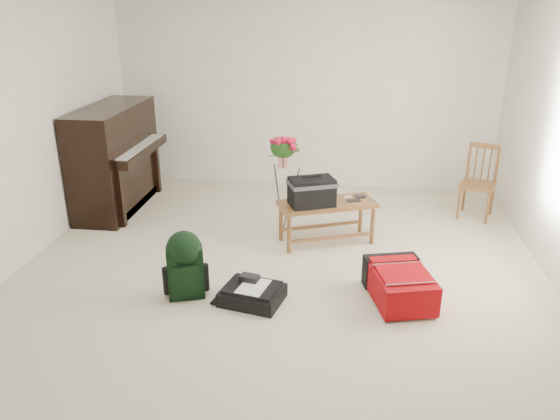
# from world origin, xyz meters

# --- Properties ---
(floor) EXTENTS (5.00, 5.50, 0.01)m
(floor) POSITION_xyz_m (0.00, 0.00, 0.00)
(floor) COLOR beige
(floor) RESTS_ON ground
(wall_back) EXTENTS (5.00, 0.04, 2.50)m
(wall_back) POSITION_xyz_m (0.00, 2.75, 1.25)
(wall_back) COLOR white
(wall_back) RESTS_ON floor
(wall_left) EXTENTS (0.04, 5.50, 2.50)m
(wall_left) POSITION_xyz_m (-2.50, 0.00, 1.25)
(wall_left) COLOR white
(wall_left) RESTS_ON floor
(piano) EXTENTS (0.71, 1.50, 1.25)m
(piano) POSITION_xyz_m (-2.19, 1.60, 0.60)
(piano) COLOR black
(piano) RESTS_ON floor
(bench) EXTENTS (1.09, 0.75, 0.78)m
(bench) POSITION_xyz_m (0.28, 0.85, 0.55)
(bench) COLOR brown
(bench) RESTS_ON floor
(dining_chair) EXTENTS (0.48, 0.48, 0.86)m
(dining_chair) POSITION_xyz_m (2.11, 1.84, 0.42)
(dining_chair) COLOR brown
(dining_chair) RESTS_ON floor
(red_suitcase) EXTENTS (0.62, 0.79, 0.29)m
(red_suitcase) POSITION_xyz_m (1.09, -0.20, 0.16)
(red_suitcase) COLOR #BE0812
(red_suitcase) RESTS_ON floor
(black_duffel) EXTENTS (0.58, 0.50, 0.21)m
(black_duffel) POSITION_xyz_m (-0.17, -0.42, 0.08)
(black_duffel) COLOR black
(black_duffel) RESTS_ON floor
(green_backpack) EXTENTS (0.35, 0.33, 0.61)m
(green_backpack) POSITION_xyz_m (-0.75, -0.41, 0.34)
(green_backpack) COLOR black
(green_backpack) RESTS_ON floor
(flower_stand) EXTENTS (0.41, 0.41, 1.13)m
(flower_stand) POSITION_xyz_m (-0.09, 1.10, 0.55)
(flower_stand) COLOR black
(flower_stand) RESTS_ON floor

